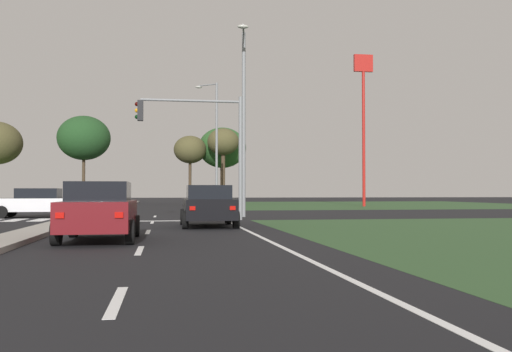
{
  "coord_description": "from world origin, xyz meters",
  "views": [
    {
      "loc": [
        4.09,
        -3.21,
        1.33
      ],
      "look_at": [
        9.78,
        32.32,
        2.36
      ],
      "focal_mm": 39.43,
      "sensor_mm": 36.0,
      "label": 1
    }
  ],
  "objects_px": {
    "treeline_fourth": "(190,150)",
    "treeline_fifth": "(223,143)",
    "street_lamp_second": "(244,114)",
    "fastfood_pole_sign": "(363,98)",
    "car_silver_fourth": "(102,198)",
    "pedestrian_at_median": "(108,194)",
    "car_black_second": "(208,206)",
    "street_lamp_third": "(215,139)",
    "car_maroon_near": "(100,211)",
    "treeline_third": "(84,138)",
    "treeline_sixth": "(222,148)",
    "car_white_third": "(36,203)",
    "traffic_signal_near_right": "(203,134)"
  },
  "relations": [
    {
      "from": "car_silver_fourth",
      "to": "treeline_fifth",
      "type": "xyz_separation_m",
      "value": [
        12.33,
        2.26,
        5.86
      ]
    },
    {
      "from": "street_lamp_second",
      "to": "treeline_fifth",
      "type": "relative_size",
      "value": 1.22
    },
    {
      "from": "fastfood_pole_sign",
      "to": "treeline_sixth",
      "type": "height_order",
      "value": "fastfood_pole_sign"
    },
    {
      "from": "car_white_third",
      "to": "treeline_fourth",
      "type": "xyz_separation_m",
      "value": [
        9.29,
        30.98,
        5.16
      ]
    },
    {
      "from": "car_white_third",
      "to": "traffic_signal_near_right",
      "type": "distance_m",
      "value": 9.98
    },
    {
      "from": "car_maroon_near",
      "to": "street_lamp_third",
      "type": "bearing_deg",
      "value": 79.26
    },
    {
      "from": "traffic_signal_near_right",
      "to": "treeline_sixth",
      "type": "xyz_separation_m",
      "value": [
        4.57,
        36.68,
        2.24
      ]
    },
    {
      "from": "treeline_sixth",
      "to": "treeline_fourth",
      "type": "bearing_deg",
      "value": -158.29
    },
    {
      "from": "treeline_fifth",
      "to": "street_lamp_second",
      "type": "bearing_deg",
      "value": -93.69
    },
    {
      "from": "fastfood_pole_sign",
      "to": "car_silver_fourth",
      "type": "bearing_deg",
      "value": 162.25
    },
    {
      "from": "treeline_sixth",
      "to": "car_white_third",
      "type": "bearing_deg",
      "value": -111.81
    },
    {
      "from": "pedestrian_at_median",
      "to": "treeline_fourth",
      "type": "bearing_deg",
      "value": 94.44
    },
    {
      "from": "street_lamp_third",
      "to": "fastfood_pole_sign",
      "type": "height_order",
      "value": "fastfood_pole_sign"
    },
    {
      "from": "treeline_fourth",
      "to": "treeline_fifth",
      "type": "bearing_deg",
      "value": -28.48
    },
    {
      "from": "car_white_third",
      "to": "car_silver_fourth",
      "type": "distance_m",
      "value": 26.85
    },
    {
      "from": "car_black_second",
      "to": "traffic_signal_near_right",
      "type": "distance_m",
      "value": 5.89
    },
    {
      "from": "street_lamp_second",
      "to": "treeline_third",
      "type": "height_order",
      "value": "street_lamp_second"
    },
    {
      "from": "street_lamp_second",
      "to": "treeline_fourth",
      "type": "xyz_separation_m",
      "value": [
        -1.5,
        32.14,
        0.44
      ]
    },
    {
      "from": "traffic_signal_near_right",
      "to": "treeline_third",
      "type": "height_order",
      "value": "treeline_third"
    },
    {
      "from": "car_maroon_near",
      "to": "car_black_second",
      "type": "distance_m",
      "value": 6.78
    },
    {
      "from": "car_maroon_near",
      "to": "pedestrian_at_median",
      "type": "xyz_separation_m",
      "value": [
        -2.56,
        28.27,
        0.39
      ]
    },
    {
      "from": "car_silver_fourth",
      "to": "treeline_third",
      "type": "bearing_deg",
      "value": -55.08
    },
    {
      "from": "car_black_second",
      "to": "car_white_third",
      "type": "xyz_separation_m",
      "value": [
        -8.31,
        9.13,
        -0.03
      ]
    },
    {
      "from": "car_maroon_near",
      "to": "treeline_fourth",
      "type": "bearing_deg",
      "value": 84.56
    },
    {
      "from": "fastfood_pole_sign",
      "to": "treeline_fourth",
      "type": "height_order",
      "value": "fastfood_pole_sign"
    },
    {
      "from": "street_lamp_third",
      "to": "car_black_second",
      "type": "bearing_deg",
      "value": -95.53
    },
    {
      "from": "street_lamp_second",
      "to": "street_lamp_third",
      "type": "xyz_separation_m",
      "value": [
        -0.1,
        16.63,
        0.22
      ]
    },
    {
      "from": "car_silver_fourth",
      "to": "treeline_sixth",
      "type": "relative_size",
      "value": 0.52
    },
    {
      "from": "car_white_third",
      "to": "treeline_fifth",
      "type": "bearing_deg",
      "value": -23.63
    },
    {
      "from": "car_white_third",
      "to": "fastfood_pole_sign",
      "type": "height_order",
      "value": "fastfood_pole_sign"
    },
    {
      "from": "treeline_third",
      "to": "treeline_sixth",
      "type": "height_order",
      "value": "treeline_third"
    },
    {
      "from": "treeline_third",
      "to": "fastfood_pole_sign",
      "type": "bearing_deg",
      "value": -22.49
    },
    {
      "from": "traffic_signal_near_right",
      "to": "pedestrian_at_median",
      "type": "relative_size",
      "value": 3.37
    },
    {
      "from": "car_black_second",
      "to": "street_lamp_third",
      "type": "xyz_separation_m",
      "value": [
        2.38,
        24.6,
        4.92
      ]
    },
    {
      "from": "street_lamp_third",
      "to": "treeline_fifth",
      "type": "height_order",
      "value": "street_lamp_third"
    },
    {
      "from": "car_maroon_near",
      "to": "treeline_sixth",
      "type": "distance_m",
      "value": 48.45
    },
    {
      "from": "treeline_third",
      "to": "pedestrian_at_median",
      "type": "bearing_deg",
      "value": -75.99
    },
    {
      "from": "car_white_third",
      "to": "pedestrian_at_median",
      "type": "relative_size",
      "value": 2.62
    },
    {
      "from": "street_lamp_third",
      "to": "pedestrian_at_median",
      "type": "distance_m",
      "value": 9.74
    },
    {
      "from": "traffic_signal_near_right",
      "to": "pedestrian_at_median",
      "type": "height_order",
      "value": "traffic_signal_near_right"
    },
    {
      "from": "treeline_sixth",
      "to": "traffic_signal_near_right",
      "type": "bearing_deg",
      "value": -97.1
    },
    {
      "from": "treeline_fourth",
      "to": "car_silver_fourth",
      "type": "bearing_deg",
      "value": -155.03
    },
    {
      "from": "car_white_third",
      "to": "treeline_fifth",
      "type": "height_order",
      "value": "treeline_fifth"
    },
    {
      "from": "car_white_third",
      "to": "car_maroon_near",
      "type": "bearing_deg",
      "value": -161.89
    },
    {
      "from": "street_lamp_second",
      "to": "street_lamp_third",
      "type": "distance_m",
      "value": 16.63
    },
    {
      "from": "pedestrian_at_median",
      "to": "treeline_fourth",
      "type": "distance_m",
      "value": 19.6
    },
    {
      "from": "car_maroon_near",
      "to": "car_silver_fourth",
      "type": "xyz_separation_m",
      "value": [
        -4.5,
        41.85,
        -0.06
      ]
    },
    {
      "from": "street_lamp_second",
      "to": "treeline_fourth",
      "type": "distance_m",
      "value": 32.17
    },
    {
      "from": "car_maroon_near",
      "to": "treeline_fifth",
      "type": "relative_size",
      "value": 0.51
    },
    {
      "from": "street_lamp_second",
      "to": "treeline_sixth",
      "type": "relative_size",
      "value": 1.15
    }
  ]
}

